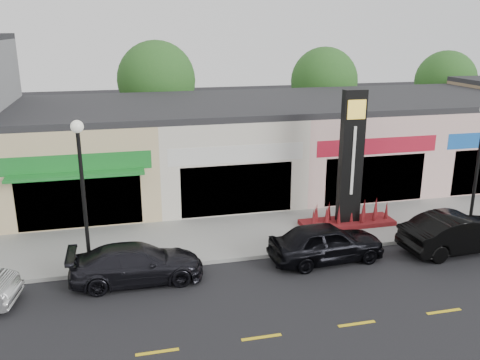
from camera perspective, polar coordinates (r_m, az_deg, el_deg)
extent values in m
plane|color=black|center=(18.73, 8.89, -10.84)|extent=(120.00, 120.00, 0.00)
cube|color=gray|center=(22.39, 4.72, -5.71)|extent=(52.00, 4.30, 0.15)
cube|color=gray|center=(20.45, 6.68, -8.04)|extent=(52.00, 0.20, 0.15)
cube|color=tan|center=(27.58, -17.09, 2.70)|extent=(7.00, 10.00, 4.50)
cube|color=#262628|center=(27.13, -17.53, 7.61)|extent=(7.00, 10.00, 0.30)
cube|color=black|center=(23.07, -17.54, -2.26)|extent=(5.25, 0.10, 2.40)
cube|color=#1B7B2A|center=(22.59, -17.92, 1.82)|extent=(6.30, 0.12, 0.80)
cube|color=#1B7B2A|center=(22.26, -17.90, 0.53)|extent=(5.60, 0.90, 0.12)
cube|color=silver|center=(27.98, -2.65, 3.62)|extent=(7.00, 10.00, 4.50)
cube|color=#262628|center=(27.53, -2.72, 8.49)|extent=(7.00, 10.00, 0.30)
cube|color=black|center=(23.54, -0.34, -1.07)|extent=(5.25, 0.10, 2.40)
cube|color=silver|center=(23.07, -0.35, 2.95)|extent=(6.30, 0.12, 0.80)
cube|color=#CAA29A|center=(30.05, 10.61, 4.28)|extent=(7.00, 10.00, 4.50)
cube|color=#262628|center=(29.63, 10.86, 8.81)|extent=(7.00, 10.00, 0.30)
cube|color=black|center=(25.96, 14.88, 0.07)|extent=(5.25, 0.10, 2.40)
cube|color=#B3172D|center=(25.54, 15.17, 3.72)|extent=(6.30, 0.12, 0.80)
cube|color=#CAA29A|center=(33.48, 21.67, 4.65)|extent=(7.00, 10.00, 4.50)
cube|color=#262628|center=(33.11, 22.12, 8.70)|extent=(7.00, 10.00, 0.30)
cylinder|color=#382619|center=(35.57, -9.07, 5.18)|extent=(0.36, 0.36, 3.15)
sphere|color=#184D18|center=(35.03, -9.35, 11.04)|extent=(5.20, 5.20, 5.20)
cylinder|color=#382619|center=(38.37, 9.18, 5.89)|extent=(0.36, 0.36, 2.97)
sphere|color=#184D18|center=(37.88, 9.42, 10.95)|extent=(4.80, 4.80, 4.80)
cylinder|color=#382619|center=(43.19, 21.60, 6.01)|extent=(0.36, 0.36, 2.80)
sphere|color=#184D18|center=(42.76, 22.07, 10.27)|extent=(4.60, 4.60, 4.60)
cylinder|color=black|center=(19.68, -16.50, -8.98)|extent=(0.32, 0.32, 0.30)
cylinder|color=black|center=(18.75, -17.12, -2.08)|extent=(0.14, 0.14, 5.00)
sphere|color=silver|center=(18.11, -17.83, 5.73)|extent=(0.44, 0.44, 0.44)
cylinder|color=black|center=(24.45, 24.34, -4.68)|extent=(0.32, 0.32, 0.30)
cylinder|color=black|center=(23.71, 25.06, 0.97)|extent=(0.14, 0.14, 5.00)
cube|color=#590F19|center=(23.26, 11.91, -4.68)|extent=(4.20, 1.30, 0.20)
cube|color=black|center=(22.38, 12.35, 2.24)|extent=(1.00, 0.40, 6.00)
cube|color=yellow|center=(21.75, 12.97, 7.72)|extent=(0.80, 0.05, 0.80)
cube|color=silver|center=(22.19, 12.60, 2.10)|extent=(0.12, 0.04, 3.00)
imported|color=black|center=(18.41, -11.52, -9.17)|extent=(1.91, 4.65, 1.35)
imported|color=black|center=(19.78, 9.67, -6.91)|extent=(2.07, 4.53, 1.51)
imported|color=black|center=(22.08, 23.38, -5.45)|extent=(2.00, 4.88, 1.57)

